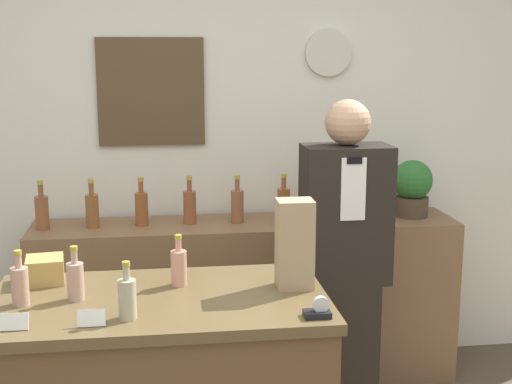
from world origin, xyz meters
name	(u,v)px	position (x,y,z in m)	size (l,w,h in m)	color
back_wall	(205,137)	(0.00, 2.00, 1.35)	(5.20, 0.09, 2.70)	silver
back_shelf	(247,302)	(0.20, 1.72, 0.46)	(2.32, 0.44, 0.92)	brown
shopkeeper	(344,269)	(0.61, 1.16, 0.81)	(0.41, 0.26, 1.62)	black
potted_plant	(412,187)	(1.14, 1.74, 1.09)	(0.23, 0.23, 0.32)	#4C3D2D
paper_bag	(295,244)	(0.24, 0.49, 1.14)	(0.14, 0.11, 0.34)	tan
tape_dispenser	(318,311)	(0.26, 0.18, 0.99)	(0.09, 0.06, 0.07)	black
price_card_left	(14,322)	(-0.73, 0.20, 1.00)	(0.09, 0.02, 0.06)	white
price_card_right	(91,318)	(-0.49, 0.20, 1.00)	(0.09, 0.02, 0.06)	white
gift_box	(45,270)	(-0.71, 0.68, 1.02)	(0.16, 0.16, 0.10)	tan
counter_bottle_0	(20,285)	(-0.76, 0.44, 1.04)	(0.06, 0.06, 0.20)	tan
counter_bottle_1	(75,280)	(-0.57, 0.46, 1.04)	(0.06, 0.06, 0.20)	tan
counter_bottle_2	(127,297)	(-0.38, 0.25, 1.04)	(0.06, 0.06, 0.20)	tan
counter_bottle_3	(179,266)	(-0.20, 0.57, 1.04)	(0.06, 0.06, 0.20)	tan
shelf_bottle_0	(42,211)	(-0.88, 1.71, 1.02)	(0.07, 0.07, 0.26)	brown
shelf_bottle_1	(92,210)	(-0.62, 1.71, 1.02)	(0.07, 0.07, 0.26)	brown
shelf_bottle_2	(142,208)	(-0.36, 1.72, 1.02)	(0.07, 0.07, 0.26)	brown
shelf_bottle_3	(190,206)	(-0.11, 1.73, 1.02)	(0.07, 0.07, 0.26)	brown
shelf_bottle_4	(237,205)	(0.15, 1.72, 1.02)	(0.07, 0.07, 0.26)	brown
shelf_bottle_5	(284,203)	(0.41, 1.73, 1.02)	(0.07, 0.07, 0.26)	brown
shelf_bottle_6	(330,203)	(0.67, 1.71, 1.02)	(0.07, 0.07, 0.26)	brown
shelf_bottle_7	(374,200)	(0.92, 1.74, 1.02)	(0.07, 0.07, 0.26)	brown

